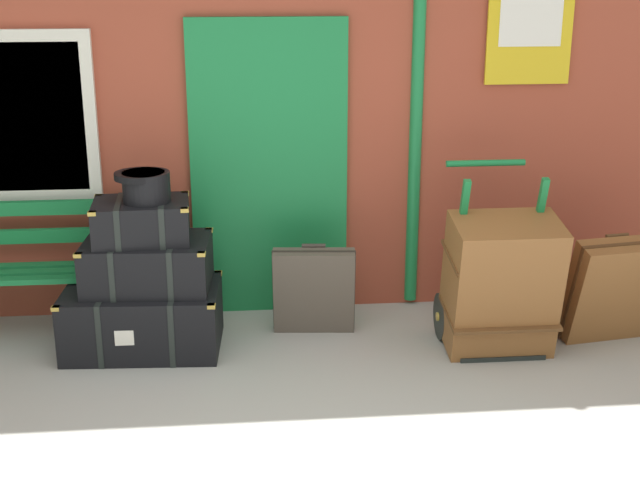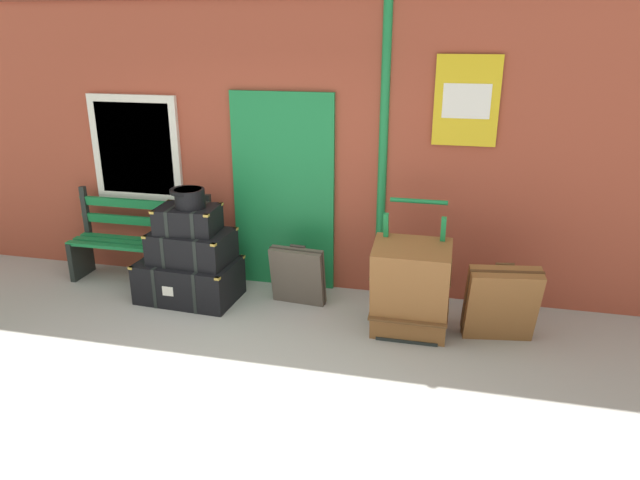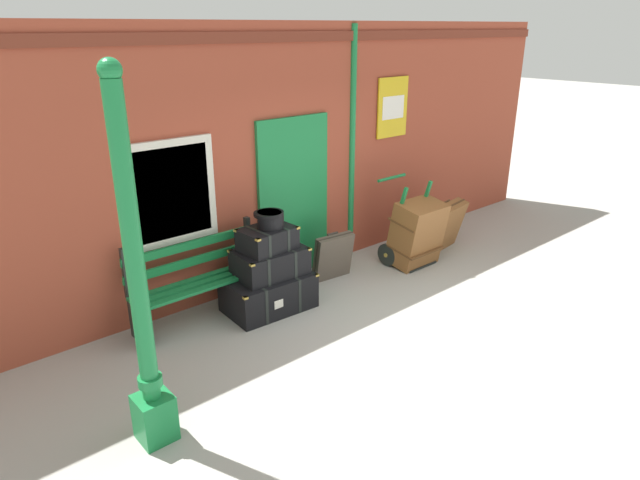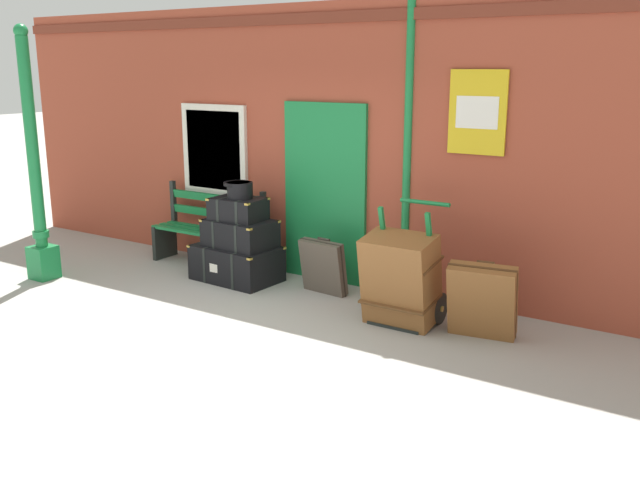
{
  "view_description": "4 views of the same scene",
  "coord_description": "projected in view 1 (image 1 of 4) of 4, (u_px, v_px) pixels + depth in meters",
  "views": [
    {
      "loc": [
        -0.21,
        -3.59,
        2.47
      ],
      "look_at": [
        0.3,
        1.89,
        0.69
      ],
      "focal_mm": 49.14,
      "sensor_mm": 36.0,
      "label": 1
    },
    {
      "loc": [
        1.74,
        -3.32,
        2.68
      ],
      "look_at": [
        0.5,
        1.92,
        0.73
      ],
      "focal_mm": 32.78,
      "sensor_mm": 36.0,
      "label": 2
    },
    {
      "loc": [
        -4.28,
        -3.03,
        3.14
      ],
      "look_at": [
        -0.31,
        1.56,
        0.8
      ],
      "focal_mm": 31.34,
      "sensor_mm": 36.0,
      "label": 3
    },
    {
      "loc": [
        4.35,
        -4.39,
        2.51
      ],
      "look_at": [
        0.45,
        1.61,
        0.72
      ],
      "focal_mm": 39.37,
      "sensor_mm": 36.0,
      "label": 4
    }
  ],
  "objects": [
    {
      "name": "suitcase_caramel",
      "position": [
        613.0,
        289.0,
        5.82
      ],
      "size": [
        0.67,
        0.46,
        0.75
      ],
      "color": "brown",
      "rests_on": "ground"
    },
    {
      "name": "steamer_trunk_middle",
      "position": [
        148.0,
        264.0,
        5.68
      ],
      "size": [
        0.84,
        0.6,
        0.33
      ],
      "color": "black",
      "rests_on": "steamer_trunk_base"
    },
    {
      "name": "round_hatbox",
      "position": [
        145.0,
        185.0,
        5.51
      ],
      "size": [
        0.35,
        0.32,
        0.19
      ],
      "color": "black",
      "rests_on": "steamer_trunk_top"
    },
    {
      "name": "suitcase_tan",
      "position": [
        314.0,
        291.0,
        5.97
      ],
      "size": [
        0.57,
        0.27,
        0.64
      ],
      "color": "#51473D",
      "rests_on": "ground"
    },
    {
      "name": "brick_facade",
      "position": [
        267.0,
        89.0,
        6.15
      ],
      "size": [
        10.4,
        0.35,
        3.2
      ],
      "color": "#9E422D",
      "rests_on": "ground"
    },
    {
      "name": "steamer_trunk_top",
      "position": [
        142.0,
        221.0,
        5.59
      ],
      "size": [
        0.63,
        0.48,
        0.27
      ],
      "color": "black",
      "rests_on": "steamer_trunk_middle"
    },
    {
      "name": "large_brown_trunk",
      "position": [
        501.0,
        284.0,
        5.63
      ],
      "size": [
        0.7,
        0.58,
        0.94
      ],
      "color": "brown",
      "rests_on": "ground"
    },
    {
      "name": "steamer_trunk_base",
      "position": [
        143.0,
        318.0,
        5.77
      ],
      "size": [
        1.04,
        0.7,
        0.43
      ],
      "color": "black",
      "rests_on": "ground"
    },
    {
      "name": "porters_trolley",
      "position": [
        491.0,
        303.0,
        5.86
      ],
      "size": [
        0.71,
        0.69,
        1.18
      ],
      "color": "black",
      "rests_on": "ground"
    },
    {
      "name": "platform_bench",
      "position": [
        40.0,
        271.0,
        5.95
      ],
      "size": [
        1.6,
        0.43,
        1.01
      ],
      "color": "#197A3D",
      "rests_on": "ground"
    }
  ]
}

